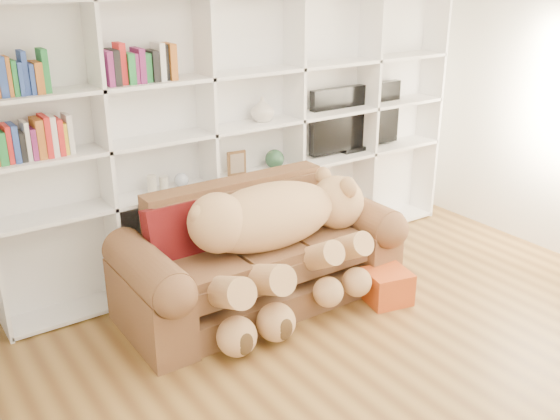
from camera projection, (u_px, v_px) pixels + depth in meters
floor at (442, 388)px, 4.09m from camera, size 5.00×5.00×0.00m
wall_left at (7, 327)px, 2.27m from camera, size 0.02×5.00×2.70m
wall_back at (240, 115)px, 5.51m from camera, size 5.00×0.02×2.70m
bookshelf at (225, 126)px, 5.29m from camera, size 4.43×0.35×2.40m
sofa at (259, 260)px, 5.04m from camera, size 2.26×0.98×0.95m
teddy_bear at (277, 231)px, 4.81m from camera, size 1.74×0.94×1.01m
throw_pillow at (174, 233)px, 4.69m from camera, size 0.43×0.25×0.45m
gift_box at (387, 286)px, 5.09m from camera, size 0.40×0.39×0.27m
tv at (356, 119)px, 6.11m from camera, size 1.09×0.18×0.64m
picture_frame at (237, 163)px, 5.41m from camera, size 0.17×0.05×0.21m
green_vase at (275, 159)px, 5.63m from camera, size 0.17×0.17×0.17m
figurine_tall at (152, 184)px, 5.01m from camera, size 0.10×0.10×0.15m
figurine_short at (164, 184)px, 5.07m from camera, size 0.10×0.10×0.12m
snow_globe at (181, 180)px, 5.15m from camera, size 0.12×0.12×0.12m
shelf_vase at (262, 109)px, 5.39m from camera, size 0.24×0.24×0.21m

